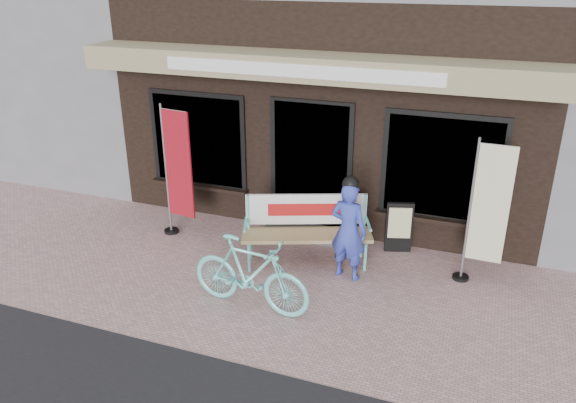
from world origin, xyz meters
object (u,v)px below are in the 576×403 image
at_px(bicycle, 250,274).
at_px(nobori_cream, 486,212).
at_px(nobori_red, 177,171).
at_px(bench, 307,224).
at_px(person, 349,229).
at_px(menu_stand, 399,227).

distance_m(bicycle, nobori_cream, 3.22).
bearing_deg(nobori_red, bicycle, -29.84).
bearing_deg(bench, bicycle, -121.93).
xyz_separation_m(person, nobori_red, (-2.86, 0.34, 0.37)).
relative_size(nobori_red, menu_stand, 2.67).
bearing_deg(person, bicycle, -118.84).
relative_size(bicycle, nobori_red, 0.76).
relative_size(person, nobori_red, 0.70).
bearing_deg(nobori_red, bench, 6.23).
bearing_deg(bench, person, -40.63).
xyz_separation_m(bench, menu_stand, (1.22, 0.77, -0.18)).
relative_size(nobori_red, nobori_cream, 1.04).
distance_m(person, nobori_red, 2.90).
relative_size(bench, nobori_red, 0.89).
bearing_deg(bicycle, nobori_cream, -52.86).
distance_m(bench, person, 0.74).
distance_m(bench, bicycle, 1.45).
bearing_deg(menu_stand, person, -135.27).
height_order(nobori_red, nobori_cream, nobori_red).
bearing_deg(person, menu_stand, 72.10).
bearing_deg(bicycle, nobori_red, 56.70).
height_order(bench, nobori_cream, nobori_cream).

